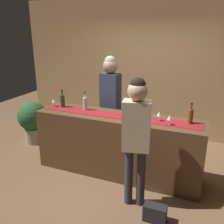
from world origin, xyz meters
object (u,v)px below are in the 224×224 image
wine_bottle_green (63,101)px  bartender (110,95)px  wine_bottle_amber (190,116)px  wine_glass_near_customer (170,118)px  customer_sipping (136,130)px  wine_glass_far_end (54,101)px  wine_glass_mid_counter (159,114)px  potted_plant_tall (33,119)px  wine_bottle_clear (85,103)px  handbag (155,213)px

wine_bottle_green → bartender: (0.66, 0.52, 0.05)m
wine_bottle_green → wine_bottle_amber: same height
wine_glass_near_customer → customer_sipping: (-0.31, -0.53, -0.02)m
wine_glass_far_end → wine_glass_mid_counter: bearing=-0.5°
wine_glass_mid_counter → bartender: bartender is taller
potted_plant_tall → wine_bottle_clear: bearing=-14.4°
wine_glass_near_customer → wine_glass_far_end: size_ratio=1.00×
potted_plant_tall → wine_bottle_green: bearing=-20.5°
wine_bottle_amber → wine_glass_mid_counter: 0.43m
wine_bottle_green → handbag: 2.28m
wine_bottle_clear → wine_glass_mid_counter: wine_bottle_clear is taller
wine_glass_mid_counter → wine_glass_near_customer: bearing=-32.7°
wine_glass_near_customer → customer_sipping: bearing=-120.3°
wine_glass_near_customer → bartender: 1.34m
wine_bottle_amber → bartender: size_ratio=0.17×
wine_bottle_green → wine_glass_near_customer: bearing=-5.0°
wine_glass_mid_counter → handbag: bearing=-77.7°
wine_bottle_amber → handbag: bearing=-104.3°
potted_plant_tall → handbag: size_ratio=3.10×
bartender → customer_sipping: size_ratio=1.06×
wine_bottle_green → customer_sipping: (1.51, -0.69, -0.03)m
wine_bottle_clear → potted_plant_tall: wine_bottle_clear is taller
wine_bottle_amber → wine_glass_near_customer: 0.31m
wine_bottle_clear → handbag: size_ratio=1.08×
wine_bottle_amber → wine_glass_mid_counter: (-0.42, -0.06, -0.01)m
wine_bottle_clear → wine_bottle_amber: same height
wine_bottle_clear → customer_sipping: (1.08, -0.70, -0.03)m
wine_bottle_clear → bartender: bearing=65.3°
wine_glass_mid_counter → handbag: (0.19, -0.86, -0.98)m
potted_plant_tall → handbag: (2.85, -1.29, -0.39)m
wine_glass_mid_counter → bartender: bearing=150.2°
wine_glass_near_customer → wine_glass_mid_counter: bearing=147.3°
wine_glass_near_customer → handbag: (0.02, -0.75, -0.98)m
wine_bottle_amber → customer_sipping: bearing=-129.0°
wine_bottle_green → wine_bottle_amber: size_ratio=1.00×
wine_bottle_green → wine_glass_far_end: wine_bottle_green is taller
wine_bottle_green → wine_glass_near_customer: wine_bottle_green is taller
bartender → handbag: (1.18, -1.43, -1.04)m
wine_glass_near_customer → customer_sipping: 0.62m
wine_bottle_green → wine_bottle_clear: same height
wine_bottle_amber → potted_plant_tall: 3.16m
wine_glass_near_customer → bartender: (-1.16, 0.68, 0.06)m
wine_bottle_green → customer_sipping: customer_sipping is taller
wine_glass_mid_counter → potted_plant_tall: 2.76m
bartender → customer_sipping: (0.85, -1.21, -0.08)m
wine_bottle_green → wine_glass_mid_counter: size_ratio=2.10×
customer_sipping → wine_glass_near_customer: bearing=47.8°
wine_bottle_amber → customer_sipping: 0.91m
potted_plant_tall → bartender: bearing=4.8°
customer_sipping → potted_plant_tall: customer_sipping is taller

